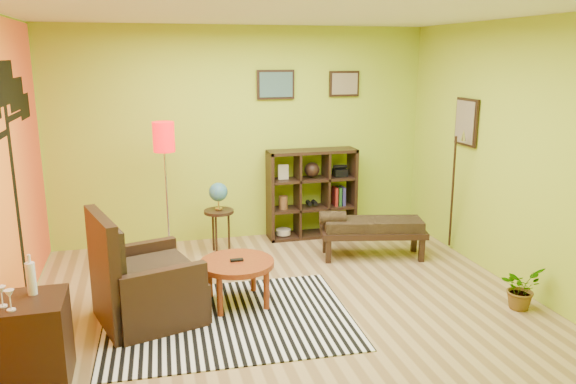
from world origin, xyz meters
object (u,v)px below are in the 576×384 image
object	(u,v)px
globe_table	(218,200)
armchair	(143,288)
bench	(370,228)
coffee_table	(237,267)
side_cabinet	(28,342)
potted_plant	(520,292)
floor_lamp	(164,150)
cube_shelf	(313,193)

from	to	relation	value
globe_table	armchair	bearing A→B (deg)	-119.65
armchair	bench	distance (m)	2.90
coffee_table	side_cabinet	xyz separation A→B (m)	(-1.75, -0.99, -0.05)
potted_plant	globe_table	bearing A→B (deg)	138.32
bench	potted_plant	distance (m)	1.93
globe_table	side_cabinet	bearing A→B (deg)	-125.25
floor_lamp	potted_plant	xyz separation A→B (m)	(3.26, -2.17, -1.20)
cube_shelf	bench	distance (m)	1.09
floor_lamp	cube_shelf	distance (m)	2.16
armchair	cube_shelf	world-z (taller)	cube_shelf
cube_shelf	side_cabinet	bearing A→B (deg)	-137.25
floor_lamp	potted_plant	size ratio (longest dim) A/B	3.96
armchair	bench	world-z (taller)	armchair
side_cabinet	bench	world-z (taller)	side_cabinet
coffee_table	potted_plant	size ratio (longest dim) A/B	1.73
armchair	cube_shelf	xyz separation A→B (m)	(2.28, 2.02, 0.27)
side_cabinet	potted_plant	xyz separation A→B (m)	(4.41, 0.19, -0.18)
cube_shelf	bench	xyz separation A→B (m)	(0.43, -0.98, -0.22)
coffee_table	bench	bearing A→B (deg)	26.87
floor_lamp	side_cabinet	bearing A→B (deg)	-116.17
floor_lamp	bench	size ratio (longest dim) A/B	1.26
side_cabinet	floor_lamp	world-z (taller)	floor_lamp
armchair	coffee_table	bearing A→B (deg)	8.03
cube_shelf	armchair	bearing A→B (deg)	-138.45
coffee_table	potted_plant	distance (m)	2.80
coffee_table	armchair	xyz separation A→B (m)	(-0.91, -0.13, -0.06)
globe_table	cube_shelf	xyz separation A→B (m)	(1.33, 0.35, -0.08)
cube_shelf	potted_plant	bearing A→B (deg)	-64.22
floor_lamp	globe_table	distance (m)	0.94
potted_plant	coffee_table	bearing A→B (deg)	163.22
coffee_table	globe_table	bearing A→B (deg)	88.58
potted_plant	side_cabinet	bearing A→B (deg)	-177.60
coffee_table	bench	xyz separation A→B (m)	(1.80, 0.91, -0.01)
side_cabinet	floor_lamp	distance (m)	2.82
side_cabinet	potted_plant	size ratio (longest dim) A/B	2.33
bench	floor_lamp	bearing A→B (deg)	169.22
side_cabinet	floor_lamp	xyz separation A→B (m)	(1.16, 2.36, 1.02)
floor_lamp	coffee_table	bearing A→B (deg)	-66.68
side_cabinet	floor_lamp	size ratio (longest dim) A/B	0.59
armchair	side_cabinet	bearing A→B (deg)	-134.20
floor_lamp	armchair	bearing A→B (deg)	-102.10
bench	potted_plant	bearing A→B (deg)	-63.17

